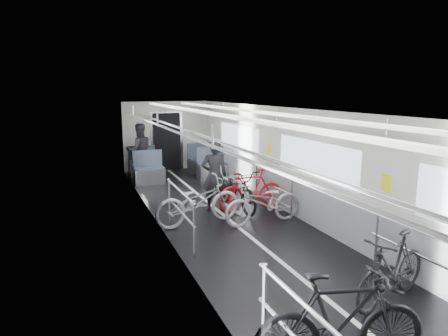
% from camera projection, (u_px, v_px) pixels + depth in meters
% --- Properties ---
extents(car_shell, '(3.02, 14.01, 2.41)m').
position_uv_depth(car_shell, '(216.00, 163.00, 9.23)').
color(car_shell, black).
rests_on(car_shell, ground).
extents(bike_left_mid, '(1.83, 0.89, 1.06)m').
position_uv_depth(bike_left_mid, '(341.00, 322.00, 3.93)').
color(bike_left_mid, black).
rests_on(bike_left_mid, floor).
extents(bike_left_far, '(1.99, 0.95, 1.01)m').
position_uv_depth(bike_left_far, '(198.00, 201.00, 8.32)').
color(bike_left_far, '#ACACB1').
rests_on(bike_left_far, floor).
extents(bike_right_near, '(1.64, 0.89, 0.95)m').
position_uv_depth(bike_right_near, '(392.00, 268.00, 5.25)').
color(bike_right_near, black).
rests_on(bike_right_near, floor).
extents(bike_right_mid, '(1.83, 0.78, 0.94)m').
position_uv_depth(bike_right_mid, '(264.00, 202.00, 8.36)').
color(bike_right_mid, '#A3A3A7').
rests_on(bike_right_mid, floor).
extents(bike_right_far, '(1.68, 0.53, 1.00)m').
position_uv_depth(bike_right_far, '(251.00, 190.00, 9.26)').
color(bike_right_far, red).
rests_on(bike_right_far, floor).
extents(bike_aisle, '(0.84, 1.95, 1.00)m').
position_uv_depth(bike_aisle, '(236.00, 189.00, 9.38)').
color(bike_aisle, black).
rests_on(bike_aisle, floor).
extents(person_standing, '(0.67, 0.51, 1.66)m').
position_uv_depth(person_standing, '(214.00, 176.00, 9.23)').
color(person_standing, black).
rests_on(person_standing, floor).
extents(person_seated, '(0.91, 0.73, 1.75)m').
position_uv_depth(person_seated, '(140.00, 151.00, 12.79)').
color(person_seated, '#2D2B32').
rests_on(person_seated, floor).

